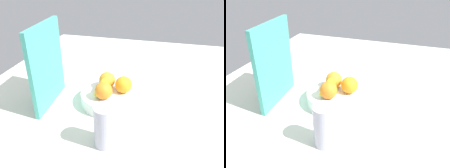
{
  "view_description": "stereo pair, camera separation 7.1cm",
  "coord_description": "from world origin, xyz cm",
  "views": [
    {
      "loc": [
        -88.95,
        -20.03,
        57.72
      ],
      "look_at": [
        -3.48,
        1.91,
        9.41
      ],
      "focal_mm": 36.63,
      "sensor_mm": 36.0,
      "label": 1
    },
    {
      "loc": [
        -86.9,
        -26.85,
        57.72
      ],
      "look_at": [
        -3.48,
        1.91,
        9.41
      ],
      "focal_mm": 36.63,
      "sensor_mm": 36.0,
      "label": 2
    }
  ],
  "objects": [
    {
      "name": "thermos_tumbler",
      "position": [
        -30.36,
        -2.61,
        7.85
      ],
      "size": [
        7.94,
        7.94,
        15.7
      ],
      "primitive_type": "cylinder",
      "color": "#AFAEC4",
      "rests_on": "ground_plane"
    },
    {
      "name": "fruit_bowl",
      "position": [
        -3.48,
        1.91,
        2.7
      ],
      "size": [
        27.98,
        27.98,
        5.41
      ],
      "primitive_type": "cylinder",
      "color": "white",
      "rests_on": "ground_plane"
    },
    {
      "name": "banana_bunch",
      "position": [
        -3.15,
        5.23,
        8.51
      ],
      "size": [
        18.25,
        7.79,
        6.2
      ],
      "color": "yellow",
      "rests_on": "fruit_bowl"
    },
    {
      "name": "orange_center",
      "position": [
        -9.55,
        4.06,
        9.17
      ],
      "size": [
        7.52,
        7.52,
        7.52
      ],
      "primitive_type": "sphere",
      "color": "orange",
      "rests_on": "fruit_bowl"
    },
    {
      "name": "ground_plane",
      "position": [
        0.0,
        0.0,
        -1.5
      ],
      "size": [
        180.0,
        140.0,
        3.0
      ],
      "primitive_type": "cube",
      "color": "silver"
    },
    {
      "name": "orange_front_right",
      "position": [
        0.47,
        5.11,
        9.17
      ],
      "size": [
        7.52,
        7.52,
        7.52
      ],
      "primitive_type": "sphere",
      "color": "orange",
      "rests_on": "fruit_bowl"
    },
    {
      "name": "cutting_board",
      "position": [
        -9.93,
        28.8,
        18.0
      ],
      "size": [
        28.06,
        3.46,
        36.0
      ],
      "primitive_type": "cube",
      "rotation": [
        0.0,
        0.0,
        0.06
      ],
      "color": "teal",
      "rests_on": "ground_plane"
    },
    {
      "name": "orange_front_left",
      "position": [
        -2.31,
        -3.02,
        9.17
      ],
      "size": [
        7.52,
        7.52,
        7.52
      ],
      "primitive_type": "sphere",
      "color": "orange",
      "rests_on": "fruit_bowl"
    }
  ]
}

